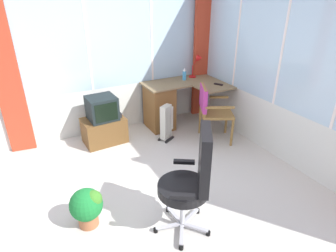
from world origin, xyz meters
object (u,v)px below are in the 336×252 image
Objects in this scene: spray_bottle at (184,74)px; wooden_armchair at (209,106)px; desk_lamp at (198,62)px; tv_on_stand at (104,123)px; potted_plant at (87,206)px; space_heater at (167,122)px; desk at (163,104)px; tv_remote at (219,84)px; office_chair at (193,177)px.

wooden_armchair is at bearing -91.87° from spray_bottle.
tv_on_stand is at bearing -174.78° from desk_lamp.
spray_bottle is at bearing 88.13° from wooden_armchair.
spray_bottle is 0.50× the size of potted_plant.
wooden_armchair is 0.72m from space_heater.
space_heater reaches higher than potted_plant.
desk is 8.69× the size of tv_remote.
tv_remote is 0.17× the size of wooden_armchair.
space_heater is 1.37× the size of potted_plant.
desk is at bearing 3.74° from tv_on_stand.
office_chair reaches higher than spray_bottle.
spray_bottle is (-0.36, 0.51, 0.09)m from tv_remote.
wooden_armchair is 1.67m from tv_on_stand.
potted_plant is (-2.19, -1.80, -0.63)m from spray_bottle.
office_chair reaches higher than potted_plant.
spray_bottle is 0.36× the size of space_heater.
wooden_armchair is (-0.03, -0.82, -0.30)m from spray_bottle.
desk is 2.19× the size of space_heater.
tv_on_stand is at bearing 155.32° from wooden_armchair.
space_heater is at bearing 151.34° from wooden_armchair.
desk_lamp is (0.75, 0.10, 0.62)m from desk.
tv_remote reaches higher than potted_plant.
spray_bottle reaches higher than desk.
office_chair is 1.13m from potted_plant.
tv_remote reaches higher than desk.
wooden_armchair reaches higher than space_heater.
office_chair is 2.24m from tv_on_stand.
tv_on_stand reaches higher than potted_plant.
desk_lamp reaches higher than office_chair.
office_chair is at bearing -30.13° from potted_plant.
desk is at bearing 119.20° from wooden_armchair.
desk is at bearing -172.36° from spray_bottle.
tv_remote is (0.07, -0.54, -0.26)m from desk_lamp.
tv_on_stand is at bearing 68.30° from potted_plant.
wooden_armchair reaches higher than potted_plant.
desk_lamp is 0.54× the size of tv_on_stand.
tv_remote is 0.63m from spray_bottle.
desk is 6.04× the size of spray_bottle.
tv_on_stand is (-1.89, 0.38, -0.45)m from tv_remote.
desk_lamp reaches higher than wooden_armchair.
desk_lamp is at bearing 5.22° from tv_on_stand.
space_heater is 2.05m from potted_plant.
desk_lamp is 2.74× the size of tv_remote.
space_heater is (0.92, -0.37, -0.04)m from tv_on_stand.
spray_bottle is at bearing 61.29° from office_chair.
desk reaches higher than potted_plant.
potted_plant is at bearing 177.97° from tv_remote.
wooden_armchair reaches higher than tv_remote.
tv_on_stand is (-1.50, 0.69, -0.24)m from wooden_armchair.
tv_remote is 0.35× the size of potted_plant.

